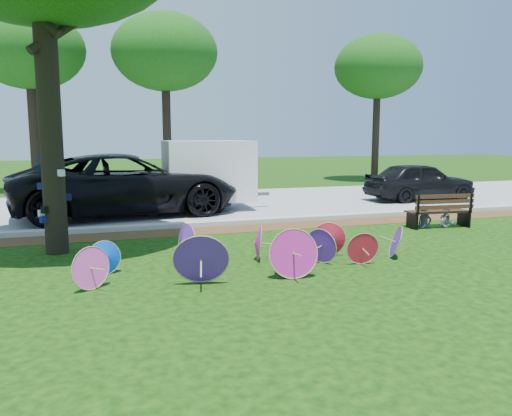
% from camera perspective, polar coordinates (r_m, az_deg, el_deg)
% --- Properties ---
extents(ground, '(90.00, 90.00, 0.00)m').
position_cam_1_polar(ground, '(8.20, 0.92, -8.31)').
color(ground, black).
rests_on(ground, ground).
extents(mulch_strip, '(90.00, 1.00, 0.01)m').
position_cam_1_polar(mulch_strip, '(12.43, -5.71, -2.61)').
color(mulch_strip, '#472D16').
rests_on(mulch_strip, ground).
extents(curb, '(90.00, 0.30, 0.12)m').
position_cam_1_polar(curb, '(13.10, -6.35, -1.82)').
color(curb, '#B7B5AD').
rests_on(curb, ground).
extents(street, '(90.00, 8.00, 0.01)m').
position_cam_1_polar(street, '(17.15, -9.09, 0.32)').
color(street, gray).
rests_on(street, ground).
extents(parasol_pile, '(6.26, 2.10, 0.90)m').
position_cam_1_polar(parasol_pile, '(8.76, -0.72, -4.75)').
color(parasol_pile, '#FF51BF').
rests_on(parasol_pile, ground).
extents(black_van, '(6.90, 3.89, 1.82)m').
position_cam_1_polar(black_van, '(15.22, -14.50, 2.60)').
color(black_van, black).
rests_on(black_van, ground).
extents(dark_pickup, '(4.07, 1.67, 1.38)m').
position_cam_1_polar(dark_pickup, '(19.20, 18.20, 2.91)').
color(dark_pickup, black).
rests_on(dark_pickup, ground).
extents(cargo_trailer, '(2.72, 1.74, 2.49)m').
position_cam_1_polar(cargo_trailer, '(15.87, -5.39, 4.25)').
color(cargo_trailer, white).
rests_on(cargo_trailer, ground).
extents(park_bench, '(1.72, 0.78, 0.87)m').
position_cam_1_polar(park_bench, '(13.67, 20.06, -0.26)').
color(park_bench, black).
rests_on(park_bench, ground).
extents(person_left, '(0.41, 0.27, 1.11)m').
position_cam_1_polar(person_left, '(13.48, 18.78, 0.21)').
color(person_left, '#373B4B').
rests_on(person_left, ground).
extents(person_right, '(0.57, 0.49, 1.01)m').
position_cam_1_polar(person_right, '(13.91, 21.09, 0.13)').
color(person_right, silver).
rests_on(person_right, ground).
extents(bg_trees, '(20.59, 5.60, 7.40)m').
position_cam_1_polar(bg_trees, '(23.08, -5.83, 16.75)').
color(bg_trees, black).
rests_on(bg_trees, ground).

